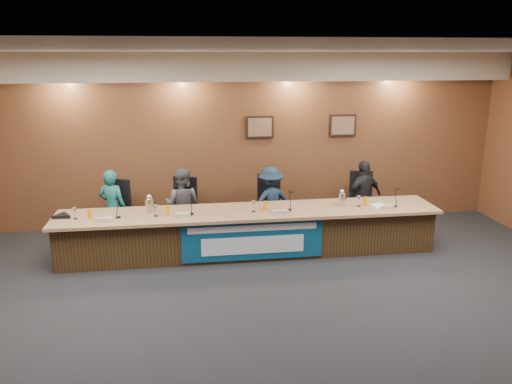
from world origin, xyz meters
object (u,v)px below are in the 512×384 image
carafe_right (342,199)px  banner (253,240)px  carafe_left (150,206)px  speakerphone (62,216)px  panelist_a (113,207)px  office_chair_a (114,215)px  office_chair_b (183,213)px  office_chair_d (361,205)px  panelist_c (271,202)px  panelist_b (183,205)px  office_chair_c (270,209)px  panelist_d (363,197)px  dais_body (249,233)px

carafe_right → banner: bearing=-165.6°
carafe_left → speakerphone: size_ratio=0.71×
carafe_left → carafe_right: size_ratio=1.01×
panelist_a → speakerphone: (-0.65, -0.73, 0.12)m
carafe_right → office_chair_a: bearing=167.2°
office_chair_b → office_chair_d: (3.25, 0.00, 0.00)m
office_chair_b → banner: bearing=-33.9°
panelist_c → carafe_right: 1.32m
office_chair_b → carafe_right: 2.76m
panelist_b → office_chair_c: bearing=-157.5°
panelist_d → panelist_b: bearing=-21.8°
banner → panelist_c: (0.47, 1.15, 0.25)m
panelist_b → panelist_d: 3.25m
office_chair_d → office_chair_b: bearing=-165.9°
dais_body → banner: banner is taller
panelist_c → carafe_left: panelist_c is taller
banner → carafe_left: bearing=163.6°
panelist_b → carafe_right: 2.71m
dais_body → panelist_d: 2.32m
carafe_left → carafe_right: 3.10m
panelist_a → office_chair_b: size_ratio=2.74×
banner → office_chair_b: size_ratio=4.58×
panelist_b → office_chair_b: 0.20m
office_chair_b → carafe_right: bearing=-2.8°
dais_body → office_chair_a: bearing=159.7°
panelist_c → speakerphone: (-3.36, -0.73, 0.14)m
panelist_c → carafe_left: 2.17m
office_chair_b → panelist_a: bearing=-159.7°
panelist_d → carafe_right: size_ratio=5.96×
office_chair_a → panelist_d: bearing=20.3°
office_chair_b → carafe_right: carafe_right is taller
panelist_d → office_chair_b: panelist_d is taller
panelist_b → speakerphone: size_ratio=4.07×
panelist_c → carafe_right: (1.05, -0.76, 0.23)m
office_chair_b → carafe_left: (-0.50, -0.78, 0.38)m
panelist_c → office_chair_d: size_ratio=2.64×
panelist_b → panelist_a: bearing=18.8°
panelist_c → office_chair_a: (-2.71, 0.10, -0.15)m
dais_body → office_chair_b: (-1.07, 0.83, 0.13)m
dais_body → panelist_d: (2.18, 0.73, 0.32)m
dais_body → panelist_b: bearing=145.7°
panelist_a → carafe_right: bearing=-169.7°
office_chair_a → office_chair_b: size_ratio=1.00×
panelist_d → office_chair_d: size_ratio=2.77×
office_chair_a → carafe_left: carafe_left is taller
banner → speakerphone: (-2.89, 0.41, 0.40)m
office_chair_d → carafe_right: size_ratio=2.15×
panelist_b → carafe_right: size_ratio=5.82×
panelist_a → office_chair_a: panelist_a is taller
carafe_right → dais_body: bearing=179.1°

